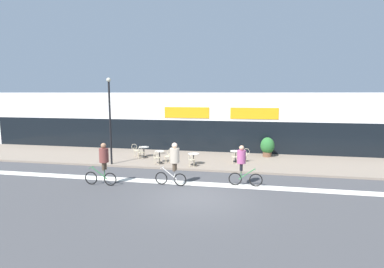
{
  "coord_description": "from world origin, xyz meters",
  "views": [
    {
      "loc": [
        2.2,
        -12.58,
        4.62
      ],
      "look_at": [
        -1.28,
        5.53,
        2.08
      ],
      "focal_mm": 28.0,
      "sensor_mm": 36.0,
      "label": 1
    }
  ],
  "objects_px": {
    "bistro_table_1": "(160,154)",
    "cafe_chair_0_near": "(141,151)",
    "lamp_post": "(110,115)",
    "bistro_table_0": "(144,150)",
    "cafe_chair_0_side": "(136,149)",
    "bistro_table_3": "(235,154)",
    "cafe_chair_2_near": "(192,159)",
    "planter_pot": "(267,147)",
    "cyclist_2": "(242,162)",
    "cafe_chair_3_near": "(235,156)",
    "cafe_chair_1_side": "(169,155)",
    "cyclist_0": "(103,160)",
    "cafe_chair_3_side": "(245,154)",
    "bistro_table_2": "(194,157)",
    "cyclist_1": "(174,160)",
    "cafe_chair_1_near": "(157,157)"
  },
  "relations": [
    {
      "from": "cafe_chair_1_side",
      "to": "bistro_table_2",
      "type": "bearing_deg",
      "value": 174.61
    },
    {
      "from": "cafe_chair_0_side",
      "to": "bistro_table_1",
      "type": "bearing_deg",
      "value": -36.45
    },
    {
      "from": "cyclist_0",
      "to": "cafe_chair_3_near",
      "type": "bearing_deg",
      "value": -139.12
    },
    {
      "from": "bistro_table_1",
      "to": "cafe_chair_0_near",
      "type": "xyz_separation_m",
      "value": [
        -1.61,
        0.84,
        -0.02
      ]
    },
    {
      "from": "bistro_table_0",
      "to": "bistro_table_2",
      "type": "height_order",
      "value": "bistro_table_0"
    },
    {
      "from": "cafe_chair_3_near",
      "to": "cyclist_2",
      "type": "height_order",
      "value": "cyclist_2"
    },
    {
      "from": "bistro_table_2",
      "to": "cyclist_2",
      "type": "relative_size",
      "value": 0.35
    },
    {
      "from": "cyclist_1",
      "to": "cafe_chair_3_near",
      "type": "bearing_deg",
      "value": -115.56
    },
    {
      "from": "cafe_chair_0_near",
      "to": "lamp_post",
      "type": "bearing_deg",
      "value": 152.36
    },
    {
      "from": "cafe_chair_0_near",
      "to": "cafe_chair_2_near",
      "type": "distance_m",
      "value": 4.21
    },
    {
      "from": "cafe_chair_0_near",
      "to": "lamp_post",
      "type": "distance_m",
      "value": 3.43
    },
    {
      "from": "bistro_table_0",
      "to": "cafe_chair_0_side",
      "type": "relative_size",
      "value": 0.79
    },
    {
      "from": "cafe_chair_1_side",
      "to": "cyclist_2",
      "type": "xyz_separation_m",
      "value": [
        4.77,
        -3.6,
        0.56
      ]
    },
    {
      "from": "lamp_post",
      "to": "cyclist_0",
      "type": "xyz_separation_m",
      "value": [
        1.45,
        -3.85,
        -1.96
      ]
    },
    {
      "from": "bistro_table_3",
      "to": "cafe_chair_3_near",
      "type": "height_order",
      "value": "cafe_chair_3_near"
    },
    {
      "from": "cafe_chair_0_near",
      "to": "cafe_chair_3_near",
      "type": "bearing_deg",
      "value": -85.3
    },
    {
      "from": "bistro_table_3",
      "to": "cafe_chair_3_side",
      "type": "distance_m",
      "value": 0.63
    },
    {
      "from": "cyclist_2",
      "to": "bistro_table_1",
      "type": "bearing_deg",
      "value": 146.26
    },
    {
      "from": "cyclist_1",
      "to": "cafe_chair_2_near",
      "type": "bearing_deg",
      "value": -89.38
    },
    {
      "from": "bistro_table_3",
      "to": "cafe_chair_3_near",
      "type": "bearing_deg",
      "value": -89.67
    },
    {
      "from": "cafe_chair_0_near",
      "to": "cafe_chair_3_near",
      "type": "xyz_separation_m",
      "value": [
        6.45,
        -0.25,
        0.0
      ]
    },
    {
      "from": "bistro_table_0",
      "to": "cafe_chair_2_near",
      "type": "bearing_deg",
      "value": -29.86
    },
    {
      "from": "cyclist_0",
      "to": "cafe_chair_3_side",
      "type": "bearing_deg",
      "value": -138.75
    },
    {
      "from": "cafe_chair_3_near",
      "to": "cyclist_0",
      "type": "xyz_separation_m",
      "value": [
        -6.27,
        -5.44,
        0.64
      ]
    },
    {
      "from": "bistro_table_3",
      "to": "cafe_chair_2_near",
      "type": "xyz_separation_m",
      "value": [
        -2.55,
        -1.98,
        0.01
      ]
    },
    {
      "from": "lamp_post",
      "to": "cyclist_1",
      "type": "distance_m",
      "value": 6.19
    },
    {
      "from": "cyclist_1",
      "to": "cyclist_0",
      "type": "bearing_deg",
      "value": 14.85
    },
    {
      "from": "cafe_chair_1_near",
      "to": "lamp_post",
      "type": "height_order",
      "value": "lamp_post"
    },
    {
      "from": "cafe_chair_2_near",
      "to": "cyclist_1",
      "type": "distance_m",
      "value": 3.53
    },
    {
      "from": "cafe_chair_3_near",
      "to": "planter_pot",
      "type": "relative_size",
      "value": 0.65
    },
    {
      "from": "bistro_table_0",
      "to": "bistro_table_1",
      "type": "height_order",
      "value": "bistro_table_1"
    },
    {
      "from": "cafe_chair_0_near",
      "to": "planter_pot",
      "type": "height_order",
      "value": "planter_pot"
    },
    {
      "from": "cafe_chair_3_side",
      "to": "cyclist_0",
      "type": "xyz_separation_m",
      "value": [
        -6.89,
        -6.06,
        0.64
      ]
    },
    {
      "from": "cafe_chair_1_near",
      "to": "cafe_chair_3_side",
      "type": "relative_size",
      "value": 1.0
    },
    {
      "from": "planter_pot",
      "to": "cafe_chair_3_side",
      "type": "bearing_deg",
      "value": -127.39
    },
    {
      "from": "bistro_table_0",
      "to": "cafe_chair_1_side",
      "type": "height_order",
      "value": "cafe_chair_1_side"
    },
    {
      "from": "bistro_table_1",
      "to": "cafe_chair_0_near",
      "type": "distance_m",
      "value": 1.82
    },
    {
      "from": "cafe_chair_1_side",
      "to": "cyclist_1",
      "type": "bearing_deg",
      "value": 107.95
    },
    {
      "from": "cyclist_1",
      "to": "cyclist_2",
      "type": "height_order",
      "value": "cyclist_1"
    },
    {
      "from": "planter_pot",
      "to": "cyclist_2",
      "type": "xyz_separation_m",
      "value": [
        -1.59,
        -6.82,
        0.35
      ]
    },
    {
      "from": "bistro_table_1",
      "to": "cyclist_1",
      "type": "xyz_separation_m",
      "value": [
        2.04,
        -4.22,
        0.66
      ]
    },
    {
      "from": "bistro_table_0",
      "to": "lamp_post",
      "type": "relative_size",
      "value": 0.13
    },
    {
      "from": "cafe_chair_2_near",
      "to": "cyclist_1",
      "type": "xyz_separation_m",
      "value": [
        -0.24,
        -3.46,
        0.68
      ]
    },
    {
      "from": "cafe_chair_1_side",
      "to": "cyclist_1",
      "type": "relative_size",
      "value": 0.41
    },
    {
      "from": "cafe_chair_0_side",
      "to": "cafe_chair_3_side",
      "type": "relative_size",
      "value": 1.0
    },
    {
      "from": "bistro_table_2",
      "to": "cyclist_1",
      "type": "bearing_deg",
      "value": -93.36
    },
    {
      "from": "cafe_chair_1_side",
      "to": "cafe_chair_0_side",
      "type": "bearing_deg",
      "value": -27.76
    },
    {
      "from": "bistro_table_0",
      "to": "cafe_chair_2_near",
      "type": "relative_size",
      "value": 0.79
    },
    {
      "from": "cafe_chair_1_near",
      "to": "cyclist_0",
      "type": "xyz_separation_m",
      "value": [
        -1.43,
        -4.22,
        0.64
      ]
    },
    {
      "from": "bistro_table_2",
      "to": "cafe_chair_3_side",
      "type": "xyz_separation_m",
      "value": [
        3.17,
        1.35,
        0.01
      ]
    }
  ]
}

